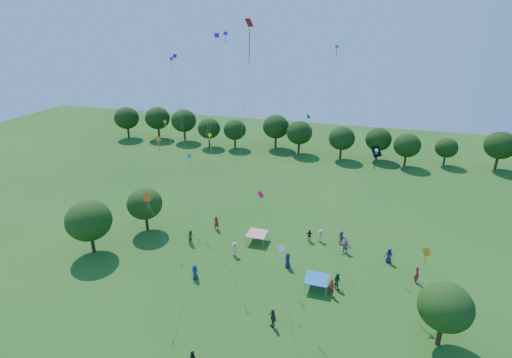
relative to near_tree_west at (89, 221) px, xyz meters
The scene contains 37 objects.
near_tree_west is the anchor object (origin of this frame).
near_tree_north 6.85m from the near_tree_west, 63.38° to the left, with size 4.20×4.20×5.44m.
near_tree_east 35.14m from the near_tree_west, ahead, with size 4.11×4.11×5.53m.
treeline 44.59m from the near_tree_west, 67.43° to the left, with size 88.01×8.77×6.77m.
tent_red_stripe 18.46m from the near_tree_west, 23.57° to the left, with size 2.20×2.20×1.10m.
tent_blue 24.80m from the near_tree_west, ahead, with size 2.20×2.20×1.10m.
crowd_person_0 13.26m from the near_tree_west, ahead, with size 0.77×0.42×1.57m, color navy.
crowd_person_1 34.26m from the near_tree_west, ahead, with size 0.66×0.42×1.76m, color maroon.
crowd_person_2 26.70m from the near_tree_west, ahead, with size 0.83×0.45×1.68m, color #2B6638.
crowd_person_3 15.99m from the near_tree_west, 14.27° to the left, with size 1.05×0.47×1.61m, color beige.
crowd_person_4 24.47m from the near_tree_west, 22.03° to the left, with size 0.89×0.40×1.51m, color #372D2C.
crowd_person_5 28.01m from the near_tree_west, 20.36° to the left, with size 1.49×0.53×1.59m, color #955780.
crowd_person_6 32.25m from the near_tree_west, 12.98° to the left, with size 0.81×0.44×1.65m, color navy.
crowd_person_7 14.43m from the near_tree_west, 38.13° to the left, with size 0.66×0.42×1.77m, color maroon.
crowd_person_8 11.14m from the near_tree_west, 26.16° to the left, with size 0.84×0.45×1.70m, color #2D5E28.
crowd_person_9 25.77m from the near_tree_west, 21.87° to the left, with size 0.97×0.44×1.49m, color beige.
crowd_person_10 22.75m from the near_tree_west, 14.12° to the right, with size 1.02×0.46×1.73m, color #3F3632.
crowd_person_11 28.00m from the near_tree_west, 16.44° to the left, with size 1.50×0.54×1.61m, color #AC649E.
crowd_person_12 21.70m from the near_tree_west, ahead, with size 0.84×0.45×1.70m, color navy.
crowd_person_13 26.26m from the near_tree_west, ahead, with size 0.65×0.42×1.74m, color maroon.
pirate_kite 30.18m from the near_tree_west, ahead, with size 5.87×4.11×12.22m.
red_high_kite 23.46m from the near_tree_west, 11.49° to the left, with size 0.76×5.08×22.79m.
small_kite_0 21.83m from the near_tree_west, 10.63° to the right, with size 2.04×1.87×10.31m.
small_kite_1 34.28m from the near_tree_west, ahead, with size 2.20×2.87×3.05m.
small_kite_2 15.28m from the near_tree_west, 11.61° to the left, with size 1.35×0.50×12.54m.
small_kite_3 25.34m from the near_tree_west, 24.49° to the left, with size 2.58×0.50×13.34m.
small_kite_4 14.93m from the near_tree_west, 39.64° to the left, with size 1.65×0.81×19.38m.
small_kite_5 18.31m from the near_tree_west, 31.35° to the left, with size 3.32×1.02×21.43m.
small_kite_6 21.09m from the near_tree_west, 24.38° to the left, with size 4.80×1.11×17.47m.
small_kite_7 12.63m from the near_tree_west, 49.66° to the left, with size 2.11×3.44×7.70m.
small_kite_8 12.64m from the near_tree_west, 22.30° to the right, with size 2.25×1.80×8.99m.
small_kite_9 10.79m from the near_tree_west, 45.74° to the left, with size 4.28×0.67×10.70m.
small_kite_10 12.97m from the near_tree_west, 65.67° to the left, with size 6.56×5.78×10.99m.
small_kite_11 29.20m from the near_tree_west, 28.75° to the left, with size 0.56×4.38×20.12m.
small_kite_12 19.21m from the near_tree_west, 43.06° to the left, with size 2.75×5.94×21.44m.
small_kite_13 16.83m from the near_tree_west, 67.34° to the left, with size 6.38×8.92×18.33m.
small_kite_14 21.81m from the near_tree_west, ahead, with size 0.65×1.56×4.36m.
Camera 1 is at (9.26, -17.06, 24.08)m, focal length 28.00 mm.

